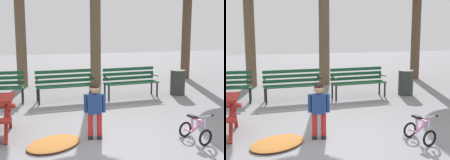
# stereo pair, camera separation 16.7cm
# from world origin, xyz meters

# --- Properties ---
(ground) EXTENTS (36.00, 36.00, 0.00)m
(ground) POSITION_xyz_m (0.00, 0.00, 0.00)
(ground) COLOR gray
(park_bench_left) EXTENTS (1.62, 0.55, 0.85)m
(park_bench_left) POSITION_xyz_m (-0.25, 3.62, 0.51)
(park_bench_left) COLOR #144728
(park_bench_left) RESTS_ON ground
(park_bench_right) EXTENTS (1.63, 0.58, 0.85)m
(park_bench_right) POSITION_xyz_m (1.65, 3.61, 0.51)
(park_bench_right) COLOR #144728
(park_bench_right) RESTS_ON ground
(child_standing) EXTENTS (0.40, 0.21, 1.06)m
(child_standing) POSITION_xyz_m (-0.13, 0.40, 0.62)
(child_standing) COLOR red
(child_standing) RESTS_ON ground
(kids_bicycle) EXTENTS (0.47, 0.61, 0.54)m
(kids_bicycle) POSITION_xyz_m (1.59, -0.23, 0.20)
(kids_bicycle) COLOR black
(kids_bicycle) RESTS_ON ground
(leaf_pile) EXTENTS (1.31, 1.26, 0.07)m
(leaf_pile) POSITION_xyz_m (-0.91, 0.26, 0.04)
(leaf_pile) COLOR #B26B2D
(leaf_pile) RESTS_ON ground
(trash_bin) EXTENTS (0.44, 0.44, 0.75)m
(trash_bin) POSITION_xyz_m (3.13, 3.52, 0.37)
(trash_bin) COLOR #2D332D
(trash_bin) RESTS_ON ground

